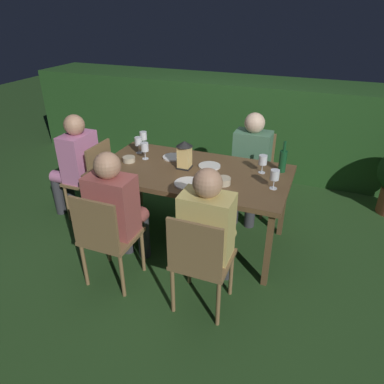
{
  "coord_description": "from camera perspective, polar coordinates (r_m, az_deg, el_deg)",
  "views": [
    {
      "loc": [
        1.09,
        -2.76,
        2.13
      ],
      "look_at": [
        0.0,
        0.0,
        0.53
      ],
      "focal_mm": 33.05,
      "sensor_mm": 36.0,
      "label": 1
    }
  ],
  "objects": [
    {
      "name": "wine_glass_a",
      "position": [
        3.82,
        -7.86,
        8.87
      ],
      "size": [
        0.08,
        0.08,
        0.17
      ],
      "color": "silver",
      "rests_on": "dining_table"
    },
    {
      "name": "chair_head_near",
      "position": [
        3.91,
        -15.74,
        2.31
      ],
      "size": [
        0.4,
        0.42,
        0.87
      ],
      "color": "brown",
      "rests_on": "ground"
    },
    {
      "name": "wine_glass_b",
      "position": [
        2.97,
        13.19,
        2.56
      ],
      "size": [
        0.08,
        0.08,
        0.17
      ],
      "color": "silver",
      "rests_on": "dining_table"
    },
    {
      "name": "person_in_mustard",
      "position": [
        2.66,
        2.8,
        -5.81
      ],
      "size": [
        0.38,
        0.47,
        1.15
      ],
      "color": "tan",
      "rests_on": "ground"
    },
    {
      "name": "wine_glass_d",
      "position": [
        3.24,
        11.36,
        4.95
      ],
      "size": [
        0.08,
        0.08,
        0.17
      ],
      "color": "silver",
      "rests_on": "dining_table"
    },
    {
      "name": "dining_table",
      "position": [
        3.29,
        0.0,
        2.64
      ],
      "size": [
        1.78,
        0.94,
        0.76
      ],
      "color": "brown",
      "rests_on": "ground"
    },
    {
      "name": "person_in_green",
      "position": [
        3.8,
        9.36,
        4.8
      ],
      "size": [
        0.38,
        0.47,
        1.15
      ],
      "color": "#4C7A5B",
      "rests_on": "ground"
    },
    {
      "name": "plate_b",
      "position": [
        3.35,
        2.83,
        4.21
      ],
      "size": [
        0.21,
        0.21,
        0.01
      ],
      "primitive_type": "cylinder",
      "color": "silver",
      "rests_on": "dining_table"
    },
    {
      "name": "person_in_pink",
      "position": [
        3.97,
        -18.31,
        4.71
      ],
      "size": [
        0.48,
        0.38,
        1.15
      ],
      "color": "#C675A3",
      "rests_on": "ground"
    },
    {
      "name": "green_bottle_on_table",
      "position": [
        3.31,
        14.44,
        4.94
      ],
      "size": [
        0.07,
        0.07,
        0.29
      ],
      "color": "#144723",
      "rests_on": "dining_table"
    },
    {
      "name": "plate_a",
      "position": [
        3.01,
        -0.58,
        1.4
      ],
      "size": [
        0.25,
        0.25,
        0.01
      ],
      "primitive_type": "cylinder",
      "color": "white",
      "rests_on": "dining_table"
    },
    {
      "name": "chair_side_right_b",
      "position": [
        4.04,
        9.83,
        3.84
      ],
      "size": [
        0.42,
        0.4,
        0.87
      ],
      "color": "brown",
      "rests_on": "ground"
    },
    {
      "name": "chair_side_left_b",
      "position": [
        2.61,
        1.29,
        -10.83
      ],
      "size": [
        0.42,
        0.4,
        0.87
      ],
      "color": "brown",
      "rests_on": "ground"
    },
    {
      "name": "wine_glass_c",
      "position": [
        3.51,
        -7.64,
        7.09
      ],
      "size": [
        0.08,
        0.08,
        0.17
      ],
      "color": "silver",
      "rests_on": "dining_table"
    },
    {
      "name": "ground_plane",
      "position": [
        3.65,
        0.0,
        -7.35
      ],
      "size": [
        16.0,
        16.0,
        0.0
      ],
      "primitive_type": "plane",
      "color": "#26471E"
    },
    {
      "name": "bowl_bread",
      "position": [
        3.5,
        -10.15,
        5.24
      ],
      "size": [
        0.12,
        0.12,
        0.05
      ],
      "color": "#BCAD8E",
      "rests_on": "dining_table"
    },
    {
      "name": "wine_glass_e",
      "position": [
        3.67,
        -8.64,
        7.97
      ],
      "size": [
        0.08,
        0.08,
        0.17
      ],
      "color": "silver",
      "rests_on": "dining_table"
    },
    {
      "name": "lantern_centerpiece",
      "position": [
        3.27,
        -1.22,
        6.28
      ],
      "size": [
        0.15,
        0.15,
        0.27
      ],
      "color": "black",
      "rests_on": "dining_table"
    },
    {
      "name": "person_in_rust",
      "position": [
        2.97,
        -11.98,
        -2.51
      ],
      "size": [
        0.38,
        0.47,
        1.15
      ],
      "color": "#9E4C47",
      "rests_on": "ground"
    },
    {
      "name": "bowl_olives",
      "position": [
        3.01,
        5.07,
        1.8
      ],
      "size": [
        0.13,
        0.13,
        0.06
      ],
      "color": "#BCAD8E",
      "rests_on": "dining_table"
    },
    {
      "name": "hedge_backdrop",
      "position": [
        5.2,
        8.59,
        10.9
      ],
      "size": [
        6.39,
        0.88,
        1.21
      ],
      "primitive_type": "cube",
      "color": "#234C1E",
      "rests_on": "ground"
    },
    {
      "name": "plate_c",
      "position": [
        3.55,
        -3.08,
        5.64
      ],
      "size": [
        0.21,
        0.21,
        0.01
      ],
      "primitive_type": "cylinder",
      "color": "white",
      "rests_on": "dining_table"
    },
    {
      "name": "chair_side_left_a",
      "position": [
        2.92,
        -13.72,
        -6.89
      ],
      "size": [
        0.42,
        0.4,
        0.87
      ],
      "color": "brown",
      "rests_on": "ground"
    }
  ]
}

